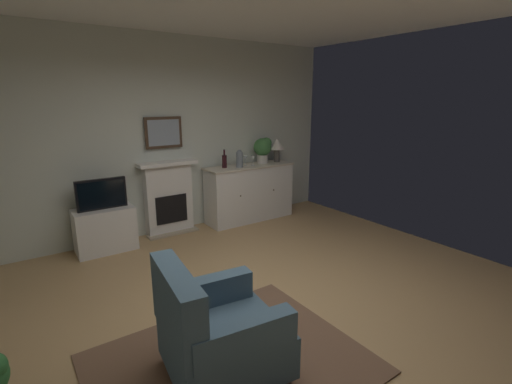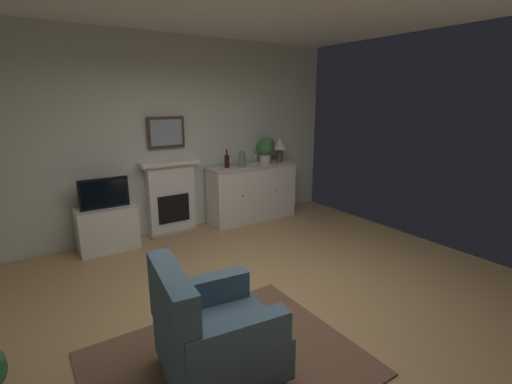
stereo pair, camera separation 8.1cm
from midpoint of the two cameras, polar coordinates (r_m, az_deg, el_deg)
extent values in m
cube|color=tan|center=(3.75, 2.16, -18.59)|extent=(5.88, 5.51, 0.10)
cube|color=silver|center=(5.59, -14.89, 8.32)|extent=(5.88, 0.06, 2.89)
cube|color=brown|center=(3.11, -4.75, -25.28)|extent=(2.00, 1.61, 0.02)
cube|color=white|center=(5.64, -13.92, -1.08)|extent=(0.70, 0.18, 1.05)
cube|color=tan|center=(5.71, -13.25, -6.24)|extent=(0.77, 0.20, 0.03)
cube|color=black|center=(5.59, -13.48, -2.63)|extent=(0.48, 0.02, 0.42)
cube|color=white|center=(5.50, -14.15, 4.38)|extent=(0.87, 0.27, 0.05)
cube|color=#473323|center=(5.51, -14.70, 9.00)|extent=(0.55, 0.03, 0.45)
cube|color=#8C99A8|center=(5.49, -14.64, 8.99)|extent=(0.47, 0.01, 0.37)
cube|color=white|center=(6.09, -1.39, -0.24)|extent=(1.49, 0.45, 0.90)
cube|color=beige|center=(5.99, -1.42, 4.07)|extent=(1.52, 0.48, 0.03)
sphere|color=brown|center=(5.71, -2.83, -0.61)|extent=(0.02, 0.02, 0.02)
sphere|color=brown|center=(6.07, 2.41, 0.31)|extent=(0.02, 0.02, 0.02)
cylinder|color=#4C4742|center=(6.30, 2.90, 5.71)|extent=(0.10, 0.10, 0.22)
cone|color=silver|center=(6.27, 2.92, 7.52)|extent=(0.26, 0.26, 0.18)
cylinder|color=#331419|center=(5.78, -5.37, 4.78)|extent=(0.08, 0.08, 0.20)
cylinder|color=#331419|center=(5.76, -5.41, 6.20)|extent=(0.03, 0.03, 0.09)
cylinder|color=silver|center=(5.96, -2.07, 4.17)|extent=(0.06, 0.06, 0.00)
cylinder|color=silver|center=(5.95, -2.07, 4.62)|extent=(0.01, 0.01, 0.09)
cone|color=silver|center=(5.93, -2.08, 5.38)|extent=(0.07, 0.07, 0.07)
cylinder|color=silver|center=(5.96, -0.86, 4.19)|extent=(0.06, 0.06, 0.00)
cylinder|color=silver|center=(5.96, -0.86, 4.64)|extent=(0.01, 0.01, 0.09)
cone|color=silver|center=(5.94, -0.86, 5.40)|extent=(0.07, 0.07, 0.07)
cylinder|color=slate|center=(5.81, -3.00, 5.07)|extent=(0.11, 0.11, 0.24)
sphere|color=slate|center=(5.79, -3.01, 6.25)|extent=(0.08, 0.08, 0.08)
cube|color=white|center=(5.30, -22.98, -5.44)|extent=(0.75, 0.42, 0.59)
cube|color=black|center=(5.14, -23.47, -0.29)|extent=(0.62, 0.06, 0.40)
cube|color=black|center=(5.11, -23.39, -0.37)|extent=(0.57, 0.01, 0.35)
cylinder|color=beige|center=(6.18, 0.63, 5.20)|extent=(0.18, 0.18, 0.14)
sphere|color=#3D753D|center=(6.15, 0.64, 7.03)|extent=(0.30, 0.30, 0.30)
sphere|color=#3D753D|center=(6.16, 1.26, 7.69)|extent=(0.18, 0.18, 0.18)
cube|color=#3F596B|center=(2.88, -5.75, -22.72)|extent=(0.88, 0.85, 0.32)
cube|color=#3F596B|center=(2.56, -13.13, -17.08)|extent=(0.25, 0.77, 0.50)
cube|color=#3F596B|center=(2.48, -2.85, -21.78)|extent=(0.73, 0.22, 0.22)
cube|color=#3F596B|center=(2.98, -8.34, -15.16)|extent=(0.73, 0.22, 0.22)
cylinder|color=#473323|center=(2.91, 4.11, -27.51)|extent=(0.05, 0.05, 0.10)
cylinder|color=#473323|center=(3.35, -2.15, -21.08)|extent=(0.05, 0.05, 0.10)
cylinder|color=#473323|center=(3.17, -14.31, -23.88)|extent=(0.05, 0.05, 0.10)
camera|label=1|loc=(0.04, -90.58, -0.15)|focal=25.53mm
camera|label=2|loc=(0.04, 89.42, 0.15)|focal=25.53mm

